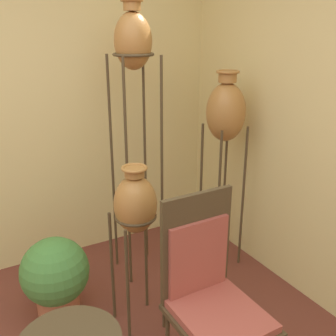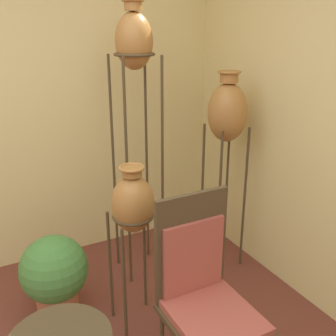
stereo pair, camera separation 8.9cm
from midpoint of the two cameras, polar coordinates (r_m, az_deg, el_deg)
vase_stand_tall at (r=2.78m, az=-6.00°, el=16.26°), size 0.30×0.30×2.04m
vase_stand_medium at (r=2.98m, az=7.52°, el=7.64°), size 0.29×0.29×1.58m
vase_stand_short at (r=2.38m, az=-5.82°, el=-5.62°), size 0.27×0.27×1.11m
chair at (r=2.15m, az=4.86°, el=-17.15°), size 0.44×0.50×1.08m
potted_plant at (r=2.80m, az=-16.92°, el=-14.83°), size 0.45×0.45×0.59m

